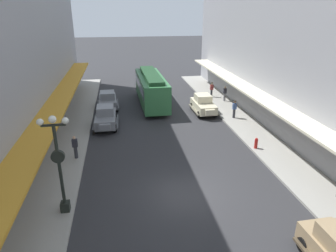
# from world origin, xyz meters

# --- Properties ---
(ground_plane) EXTENTS (200.00, 200.00, 0.00)m
(ground_plane) POSITION_xyz_m (0.00, 0.00, 0.00)
(ground_plane) COLOR #2D2D30
(sidewalk_left) EXTENTS (3.00, 60.00, 0.15)m
(sidewalk_left) POSITION_xyz_m (-7.50, 0.00, 0.07)
(sidewalk_left) COLOR #99968E
(sidewalk_left) RESTS_ON ground
(sidewalk_right) EXTENTS (3.00, 60.00, 0.15)m
(sidewalk_right) POSITION_xyz_m (7.50, 0.00, 0.07)
(sidewalk_right) COLOR #99968E
(sidewalk_right) RESTS_ON ground
(parked_car_0) EXTENTS (2.18, 4.27, 1.84)m
(parked_car_0) POSITION_xyz_m (-4.68, 11.23, 0.94)
(parked_car_0) COLOR slate
(parked_car_0) RESTS_ON ground
(parked_car_1) EXTENTS (2.19, 4.28, 1.84)m
(parked_car_1) POSITION_xyz_m (4.78, 13.47, 0.94)
(parked_car_1) COLOR beige
(parked_car_1) RESTS_ON ground
(parked_car_3) EXTENTS (2.27, 4.31, 1.84)m
(parked_car_3) POSITION_xyz_m (-4.61, 16.52, 0.94)
(parked_car_3) COLOR slate
(parked_car_3) RESTS_ON ground
(streetcar) EXTENTS (2.71, 9.65, 3.46)m
(streetcar) POSITION_xyz_m (-0.00, 16.94, 1.90)
(streetcar) COLOR #33723F
(streetcar) RESTS_ON ground
(lamp_post_with_clock) EXTENTS (1.42, 0.44, 5.16)m
(lamp_post_with_clock) POSITION_xyz_m (-6.40, -0.67, 2.99)
(lamp_post_with_clock) COLOR black
(lamp_post_with_clock) RESTS_ON sidewalk_left
(fire_hydrant) EXTENTS (0.24, 0.24, 0.82)m
(fire_hydrant) POSITION_xyz_m (6.35, 4.67, 0.56)
(fire_hydrant) COLOR #B21E19
(fire_hydrant) RESTS_ON sidewalk_right
(pedestrian_1) EXTENTS (0.36, 0.24, 1.64)m
(pedestrian_1) POSITION_xyz_m (8.12, 16.68, 0.99)
(pedestrian_1) COLOR slate
(pedestrian_1) RESTS_ON sidewalk_right
(pedestrian_2) EXTENTS (0.36, 0.28, 1.67)m
(pedestrian_2) POSITION_xyz_m (7.15, 11.25, 1.01)
(pedestrian_2) COLOR #2D2D33
(pedestrian_2) RESTS_ON sidewalk_right
(pedestrian_3) EXTENTS (0.36, 0.28, 1.67)m
(pedestrian_3) POSITION_xyz_m (7.18, 18.54, 1.01)
(pedestrian_3) COLOR #2D2D33
(pedestrian_3) RESTS_ON sidewalk_right
(pedestrian_4) EXTENTS (0.36, 0.24, 1.64)m
(pedestrian_4) POSITION_xyz_m (-6.55, 5.22, 0.99)
(pedestrian_4) COLOR #2D2D33
(pedestrian_4) RESTS_ON sidewalk_left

